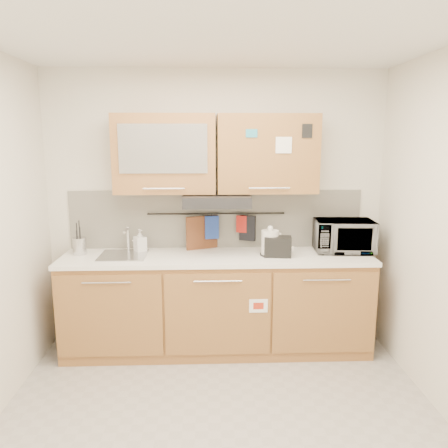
{
  "coord_description": "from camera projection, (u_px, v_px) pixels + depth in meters",
  "views": [
    {
      "loc": [
        -0.08,
        -2.66,
        1.97
      ],
      "look_at": [
        0.06,
        1.05,
        1.24
      ],
      "focal_mm": 35.0,
      "sensor_mm": 36.0,
      "label": 1
    }
  ],
  "objects": [
    {
      "name": "countertop",
      "position": [
        217.0,
        257.0,
        3.98
      ],
      "size": [
        2.82,
        0.62,
        0.04
      ],
      "primitive_type": "cube",
      "color": "white",
      "rests_on": "base_cabinet"
    },
    {
      "name": "base_cabinet",
      "position": [
        217.0,
        308.0,
        4.08
      ],
      "size": [
        2.8,
        0.64,
        0.88
      ],
      "color": "#A8743B",
      "rests_on": "floor"
    },
    {
      "name": "sink",
      "position": [
        124.0,
        255.0,
        3.97
      ],
      "size": [
        0.42,
        0.4,
        0.26
      ],
      "color": "silver",
      "rests_on": "countertop"
    },
    {
      "name": "upper_cabinets",
      "position": [
        216.0,
        154.0,
        3.94
      ],
      "size": [
        1.82,
        0.37,
        0.7
      ],
      "color": "#A8743B",
      "rests_on": "wall_back"
    },
    {
      "name": "utensil_crock",
      "position": [
        80.0,
        246.0,
        4.0
      ],
      "size": [
        0.13,
        0.13,
        0.31
      ],
      "rotation": [
        0.0,
        0.0,
        -0.0
      ],
      "color": "silver",
      "rests_on": "countertop"
    },
    {
      "name": "floor",
      "position": [
        221.0,
        430.0,
        2.99
      ],
      "size": [
        3.2,
        3.2,
        0.0
      ],
      "primitive_type": "plane",
      "color": "#9E9993",
      "rests_on": "ground"
    },
    {
      "name": "utensil_rail",
      "position": [
        216.0,
        214.0,
        4.17
      ],
      "size": [
        1.3,
        0.02,
        0.02
      ],
      "primitive_type": "cylinder",
      "rotation": [
        0.0,
        1.57,
        0.0
      ],
      "color": "black",
      "rests_on": "backsplash"
    },
    {
      "name": "kettle",
      "position": [
        270.0,
        243.0,
        3.96
      ],
      "size": [
        0.21,
        0.2,
        0.28
      ],
      "rotation": [
        0.0,
        0.0,
        0.39
      ],
      "color": "silver",
      "rests_on": "countertop"
    },
    {
      "name": "toaster",
      "position": [
        278.0,
        246.0,
        3.92
      ],
      "size": [
        0.26,
        0.17,
        0.18
      ],
      "rotation": [
        0.0,
        0.0,
        -0.13
      ],
      "color": "black",
      "rests_on": "countertop"
    },
    {
      "name": "wall_back",
      "position": [
        216.0,
        209.0,
        4.21
      ],
      "size": [
        3.2,
        0.0,
        3.2
      ],
      "primitive_type": "plane",
      "rotation": [
        1.57,
        0.0,
        0.0
      ],
      "color": "silver",
      "rests_on": "ground"
    },
    {
      "name": "oven_mitt",
      "position": [
        212.0,
        227.0,
        4.18
      ],
      "size": [
        0.14,
        0.05,
        0.22
      ],
      "primitive_type": "cube",
      "rotation": [
        0.0,
        0.0,
        0.17
      ],
      "color": "navy",
      "rests_on": "utensil_rail"
    },
    {
      "name": "microwave",
      "position": [
        344.0,
        236.0,
        4.09
      ],
      "size": [
        0.56,
        0.4,
        0.3
      ],
      "primitive_type": "imported",
      "rotation": [
        0.0,
        0.0,
        -0.07
      ],
      "color": "#999999",
      "rests_on": "countertop"
    },
    {
      "name": "pot_holder",
      "position": [
        243.0,
        224.0,
        4.18
      ],
      "size": [
        0.13,
        0.05,
        0.16
      ],
      "primitive_type": "cube",
      "rotation": [
        0.0,
        0.0,
        -0.26
      ],
      "color": "#B01E17",
      "rests_on": "utensil_rail"
    },
    {
      "name": "backsplash",
      "position": [
        216.0,
        219.0,
        4.22
      ],
      "size": [
        2.8,
        0.02,
        0.56
      ],
      "primitive_type": "cube",
      "color": "silver",
      "rests_on": "countertop"
    },
    {
      "name": "range_hood",
      "position": [
        217.0,
        200.0,
        3.94
      ],
      "size": [
        0.6,
        0.46,
        0.1
      ],
      "primitive_type": "cube",
      "color": "black",
      "rests_on": "upper_cabinets"
    },
    {
      "name": "cutting_board",
      "position": [
        203.0,
        237.0,
        4.19
      ],
      "size": [
        0.32,
        0.15,
        0.42
      ],
      "primitive_type": "cube",
      "rotation": [
        0.0,
        0.0,
        0.38
      ],
      "color": "brown",
      "rests_on": "utensil_rail"
    },
    {
      "name": "ceiling",
      "position": [
        221.0,
        26.0,
        2.49
      ],
      "size": [
        3.2,
        3.2,
        0.0
      ],
      "primitive_type": "plane",
      "rotation": [
        3.14,
        0.0,
        0.0
      ],
      "color": "white",
      "rests_on": "wall_back"
    },
    {
      "name": "dark_pouch",
      "position": [
        247.0,
        228.0,
        4.19
      ],
      "size": [
        0.16,
        0.1,
        0.24
      ],
      "primitive_type": "cube",
      "rotation": [
        0.0,
        0.0,
        -0.41
      ],
      "color": "black",
      "rests_on": "utensil_rail"
    },
    {
      "name": "soap_bottle",
      "position": [
        140.0,
        241.0,
        4.08
      ],
      "size": [
        0.14,
        0.14,
        0.22
      ],
      "primitive_type": "imported",
      "rotation": [
        0.0,
        0.0,
        0.58
      ],
      "color": "#999999",
      "rests_on": "countertop"
    }
  ]
}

